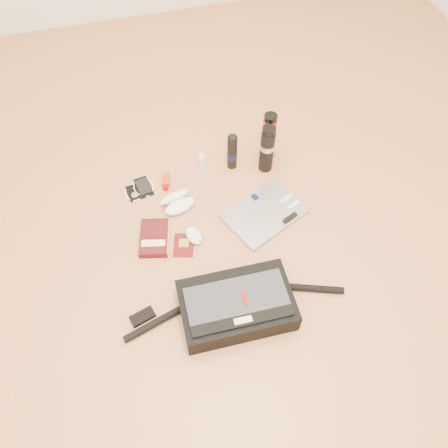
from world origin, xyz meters
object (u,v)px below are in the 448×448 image
(thermos_black, at_px, (267,149))
(laptop, at_px, (265,213))
(messenger_bag, at_px, (236,305))
(thermos_red, at_px, (269,136))
(book, at_px, (155,238))

(thermos_black, bearing_deg, laptop, -109.26)
(messenger_bag, distance_m, thermos_black, 0.81)
(messenger_bag, height_order, thermos_black, thermos_black)
(laptop, relative_size, thermos_black, 1.61)
(laptop, relative_size, thermos_red, 1.63)
(messenger_bag, xyz_separation_m, thermos_red, (0.41, 0.80, 0.07))
(laptop, bearing_deg, thermos_red, 46.33)
(book, height_order, thermos_red, thermos_red)
(laptop, distance_m, book, 0.53)
(book, xyz_separation_m, thermos_red, (0.66, 0.37, 0.11))
(messenger_bag, height_order, thermos_red, thermos_red)
(messenger_bag, distance_m, thermos_red, 0.90)
(book, relative_size, thermos_black, 0.81)
(messenger_bag, relative_size, thermos_black, 3.45)
(laptop, xyz_separation_m, thermos_black, (0.10, 0.28, 0.12))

